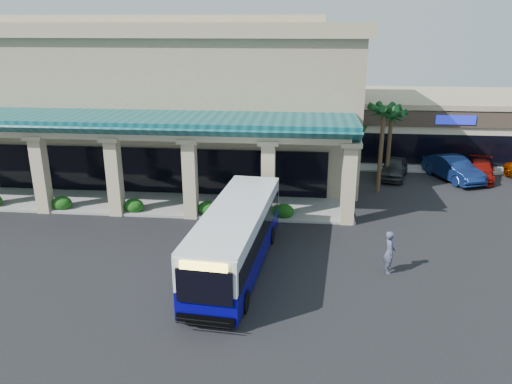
# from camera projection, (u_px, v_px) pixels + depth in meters

# --- Properties ---
(ground) EXTENTS (110.00, 110.00, 0.00)m
(ground) POSITION_uv_depth(u_px,v_px,m) (229.00, 258.00, 24.21)
(ground) COLOR black
(main_building) EXTENTS (30.80, 14.80, 11.35)m
(main_building) POSITION_uv_depth(u_px,v_px,m) (156.00, 94.00, 38.24)
(main_building) COLOR tan
(main_building) RESTS_ON ground
(arcade) EXTENTS (30.00, 6.20, 5.70)m
(arcade) POSITION_uv_depth(u_px,v_px,m) (116.00, 161.00, 30.47)
(arcade) COLOR #0C444B
(arcade) RESTS_ON ground
(strip_mall) EXTENTS (22.50, 12.50, 4.90)m
(strip_mall) POSITION_uv_depth(u_px,v_px,m) (469.00, 123.00, 44.33)
(strip_mall) COLOR beige
(strip_mall) RESTS_ON ground
(palm_0) EXTENTS (2.40, 2.40, 6.60)m
(palm_0) POSITION_uv_depth(u_px,v_px,m) (381.00, 144.00, 32.71)
(palm_0) COLOR #0F3815
(palm_0) RESTS_ON ground
(palm_1) EXTENTS (2.40, 2.40, 5.80)m
(palm_1) POSITION_uv_depth(u_px,v_px,m) (389.00, 141.00, 35.57)
(palm_1) COLOR #0F3815
(palm_1) RESTS_ON ground
(broadleaf_tree) EXTENTS (2.60, 2.60, 4.81)m
(broadleaf_tree) POSITION_uv_depth(u_px,v_px,m) (355.00, 133.00, 40.64)
(broadleaf_tree) COLOR #14440F
(broadleaf_tree) RESTS_ON ground
(transit_bus) EXTENTS (3.42, 10.87, 2.99)m
(transit_bus) POSITION_uv_depth(u_px,v_px,m) (236.00, 239.00, 22.74)
(transit_bus) COLOR #060278
(transit_bus) RESTS_ON ground
(pedestrian) EXTENTS (0.51, 0.75, 2.01)m
(pedestrian) POSITION_uv_depth(u_px,v_px,m) (389.00, 252.00, 22.56)
(pedestrian) COLOR #454961
(pedestrian) RESTS_ON ground
(car_silver) EXTENTS (2.89, 4.68, 1.49)m
(car_silver) POSITION_uv_depth(u_px,v_px,m) (394.00, 168.00, 36.69)
(car_silver) COLOR #2E3033
(car_silver) RESTS_ON ground
(car_white) EXTENTS (3.63, 5.52, 1.72)m
(car_white) POSITION_uv_depth(u_px,v_px,m) (453.00, 169.00, 36.14)
(car_white) COLOR #0E2052
(car_white) RESTS_ON ground
(car_red) EXTENTS (3.11, 4.92, 1.33)m
(car_red) POSITION_uv_depth(u_px,v_px,m) (480.00, 170.00, 36.38)
(car_red) COLOR maroon
(car_red) RESTS_ON ground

